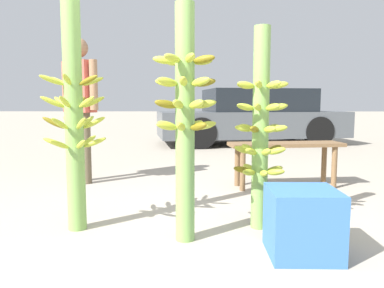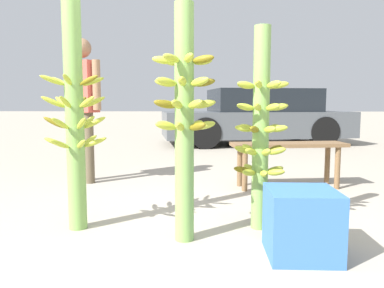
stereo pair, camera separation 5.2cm
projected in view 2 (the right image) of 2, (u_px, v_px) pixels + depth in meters
ground_plane at (173, 243)px, 2.56m from camera, size 80.00×80.00×0.00m
banana_stalk_left at (75, 116)px, 2.77m from camera, size 0.48×0.48×1.70m
banana_stalk_center at (184, 116)px, 2.52m from camera, size 0.43×0.43×1.61m
banana_stalk_right at (261, 129)px, 2.79m from camera, size 0.40×0.40×1.51m
vendor_person at (83, 96)px, 4.41m from camera, size 0.54×0.39×1.70m
market_bench at (288, 151)px, 4.20m from camera, size 1.31×0.51×0.51m
parked_car at (257, 117)px, 8.69m from camera, size 4.47×2.43×1.27m
produce_crate at (301, 223)px, 2.32m from camera, size 0.42×0.42×0.42m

